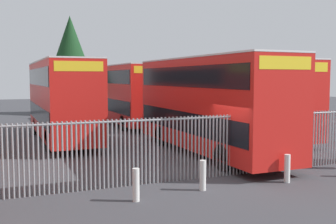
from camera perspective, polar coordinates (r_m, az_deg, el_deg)
ground_plane at (r=21.89m, az=-4.09°, el=-4.41°), size 100.00×100.00×0.00m
palisade_fence at (r=14.15m, az=3.85°, el=-4.66°), size 16.70×0.14×2.35m
double_decker_bus_near_gate at (r=18.73m, az=5.58°, el=1.48°), size 2.54×10.81×4.42m
double_decker_bus_behind_fence_left at (r=24.41m, az=10.59°, el=2.20°), size 2.54×10.81×4.42m
double_decker_bus_behind_fence_right at (r=30.53m, az=-6.02°, el=2.77°), size 2.54×10.81×4.42m
double_decker_bus_far_back at (r=23.47m, az=-14.68°, el=2.02°), size 2.54×10.81×4.42m
bollard_near_left at (r=11.78m, az=-4.50°, el=-10.11°), size 0.20×0.20×0.95m
bollard_center_front at (r=12.89m, az=4.88°, el=-8.80°), size 0.20×0.20×0.95m
bollard_near_right at (r=14.35m, az=16.30°, el=-7.57°), size 0.20×0.20×0.95m
tree_tall_back at (r=40.77m, az=-13.47°, el=7.75°), size 5.22×5.22×9.41m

